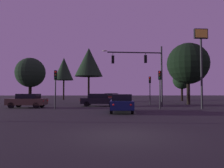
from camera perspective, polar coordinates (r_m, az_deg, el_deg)
ground_plane at (r=32.76m, az=-0.62°, el=-5.22°), size 168.00×168.00×0.00m
traffic_signal_mast_arm at (r=24.62m, az=8.86°, el=4.94°), size 6.99×0.63×7.03m
traffic_light_corner_left at (r=21.71m, az=12.85°, el=0.61°), size 0.37×0.39×3.85m
traffic_light_corner_right at (r=29.20m, az=10.25°, el=-0.16°), size 0.34×0.37×3.84m
traffic_light_median at (r=21.66m, az=-15.08°, el=0.66°), size 0.35×0.38×3.86m
car_nearside_lane at (r=17.77m, az=2.54°, el=-5.10°), size 2.04×4.66×1.52m
car_crossing_left at (r=24.57m, az=-21.96°, el=-4.16°), size 4.16×2.10×1.52m
car_crossing_right at (r=25.51m, az=-3.48°, el=-4.25°), size 4.55×2.07×1.52m
car_far_lane at (r=38.26m, az=0.03°, el=-3.61°), size 4.49×2.57×1.52m
store_sign_illuminated at (r=23.27m, az=23.02°, el=8.25°), size 1.41×0.31×8.11m
tree_behind_sign at (r=30.53m, az=-21.27°, el=2.88°), size 3.99×3.99×6.35m
tree_left_far at (r=31.14m, az=19.90°, el=5.20°), size 5.71×5.71×8.53m
tree_center_horizon at (r=49.18m, az=-12.94°, el=4.00°), size 4.34×4.34×9.60m
tree_right_cluster at (r=34.66m, az=-6.32°, el=5.90°), size 4.54×4.54×8.95m
tree_lot_edge at (r=43.92m, az=18.41°, el=0.97°), size 3.53×3.53×5.88m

